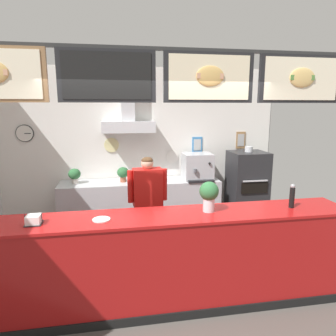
{
  "coord_description": "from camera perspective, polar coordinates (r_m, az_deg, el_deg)",
  "views": [
    {
      "loc": [
        -0.49,
        -3.6,
        2.23
      ],
      "look_at": [
        0.24,
        0.6,
        1.38
      ],
      "focal_mm": 32.81,
      "sensor_mm": 36.0,
      "label": 1
    }
  ],
  "objects": [
    {
      "name": "napkin_holder",
      "position": [
        3.36,
        -23.7,
        -8.86
      ],
      "size": [
        0.17,
        0.16,
        0.11
      ],
      "color": "#262628",
      "rests_on": "service_counter"
    },
    {
      "name": "potted_basil",
      "position": [
        5.53,
        -8.36,
        -0.95
      ],
      "size": [
        0.21,
        0.21,
        0.27
      ],
      "color": "#9E563D",
      "rests_on": "back_prep_counter"
    },
    {
      "name": "pepper_grinder",
      "position": [
        3.81,
        22.05,
        -4.85
      ],
      "size": [
        0.06,
        0.06,
        0.28
      ],
      "color": "black",
      "rests_on": "service_counter"
    },
    {
      "name": "potted_thyme",
      "position": [
        5.59,
        -16.98,
        -1.21
      ],
      "size": [
        0.21,
        0.21,
        0.27
      ],
      "color": "beige",
      "rests_on": "back_prep_counter"
    },
    {
      "name": "back_wall_assembly",
      "position": [
        5.7,
        -5.04,
        4.72
      ],
      "size": [
        5.19,
        2.6,
        2.95
      ],
      "color": "gray",
      "rests_on": "ground_plane"
    },
    {
      "name": "ground_plane",
      "position": [
        4.26,
        -1.95,
        -20.22
      ],
      "size": [
        6.23,
        6.23,
        0.0
      ],
      "primitive_type": "plane",
      "color": "#514C47"
    },
    {
      "name": "shop_worker",
      "position": [
        4.45,
        -3.77,
        -7.14
      ],
      "size": [
        0.57,
        0.25,
        1.54
      ],
      "rotation": [
        0.0,
        0.0,
        3.21
      ],
      "color": "#232328",
      "rests_on": "ground_plane"
    },
    {
      "name": "espresso_machine",
      "position": [
        5.7,
        5.5,
        0.26
      ],
      "size": [
        0.52,
        0.54,
        0.48
      ],
      "color": "#B7BABF",
      "rests_on": "back_prep_counter"
    },
    {
      "name": "potted_oregano",
      "position": [
        5.6,
        -2.14,
        -1.07
      ],
      "size": [
        0.18,
        0.18,
        0.23
      ],
      "color": "#4C4C51",
      "rests_on": "back_prep_counter"
    },
    {
      "name": "service_counter",
      "position": [
        3.56,
        -0.84,
        -16.95
      ],
      "size": [
        4.25,
        0.6,
        1.09
      ],
      "color": "maroon",
      "rests_on": "ground_plane"
    },
    {
      "name": "back_prep_counter",
      "position": [
        5.72,
        -5.04,
        -6.89
      ],
      "size": [
        2.87,
        0.63,
        0.9
      ],
      "color": "#B7BABF",
      "rests_on": "ground_plane"
    },
    {
      "name": "condiment_plate",
      "position": [
        3.27,
        -12.28,
        -9.33
      ],
      "size": [
        0.18,
        0.18,
        0.01
      ],
      "color": "white",
      "rests_on": "service_counter"
    },
    {
      "name": "basil_vase",
      "position": [
        3.42,
        7.62,
        -4.95
      ],
      "size": [
        0.21,
        0.21,
        0.34
      ],
      "color": "silver",
      "rests_on": "service_counter"
    },
    {
      "name": "pizza_oven",
      "position": [
        5.94,
        14.42,
        -3.83
      ],
      "size": [
        0.65,
        0.65,
        1.52
      ],
      "color": "#232326",
      "rests_on": "ground_plane"
    }
  ]
}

